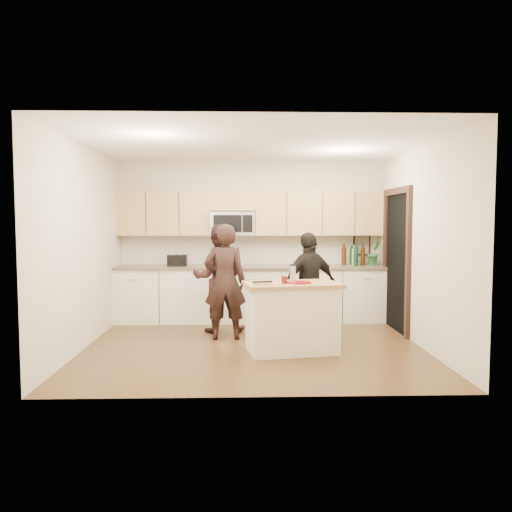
{
  "coord_description": "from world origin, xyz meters",
  "views": [
    {
      "loc": [
        -0.15,
        -6.69,
        1.69
      ],
      "look_at": [
        0.05,
        0.35,
        1.2
      ],
      "focal_mm": 35.0,
      "sensor_mm": 36.0,
      "label": 1
    }
  ],
  "objects_px": {
    "toaster": "(177,260)",
    "woman_left": "(225,282)",
    "woman_right": "(309,285)",
    "island": "(292,317)",
    "woman_center": "(219,278)"
  },
  "relations": [
    {
      "from": "island",
      "to": "woman_right",
      "type": "relative_size",
      "value": 0.85
    },
    {
      "from": "woman_center",
      "to": "island",
      "type": "bearing_deg",
      "value": 128.18
    },
    {
      "from": "toaster",
      "to": "woman_left",
      "type": "relative_size",
      "value": 0.19
    },
    {
      "from": "island",
      "to": "woman_right",
      "type": "xyz_separation_m",
      "value": [
        0.34,
        0.8,
        0.31
      ]
    },
    {
      "from": "toaster",
      "to": "woman_left",
      "type": "height_order",
      "value": "woman_left"
    },
    {
      "from": "toaster",
      "to": "woman_center",
      "type": "relative_size",
      "value": 0.19
    },
    {
      "from": "woman_left",
      "to": "woman_center",
      "type": "relative_size",
      "value": 1.0
    },
    {
      "from": "island",
      "to": "woman_center",
      "type": "height_order",
      "value": "woman_center"
    },
    {
      "from": "island",
      "to": "woman_left",
      "type": "bearing_deg",
      "value": 131.65
    },
    {
      "from": "island",
      "to": "woman_center",
      "type": "xyz_separation_m",
      "value": [
        -1.0,
        1.19,
        0.37
      ]
    },
    {
      "from": "island",
      "to": "toaster",
      "type": "xyz_separation_m",
      "value": [
        -1.73,
        2.0,
        0.58
      ]
    },
    {
      "from": "woman_right",
      "to": "island",
      "type": "bearing_deg",
      "value": 38.93
    },
    {
      "from": "toaster",
      "to": "woman_right",
      "type": "bearing_deg",
      "value": -30.16
    },
    {
      "from": "woman_left",
      "to": "woman_right",
      "type": "bearing_deg",
      "value": -177.85
    },
    {
      "from": "woman_left",
      "to": "woman_right",
      "type": "distance_m",
      "value": 1.23
    }
  ]
}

